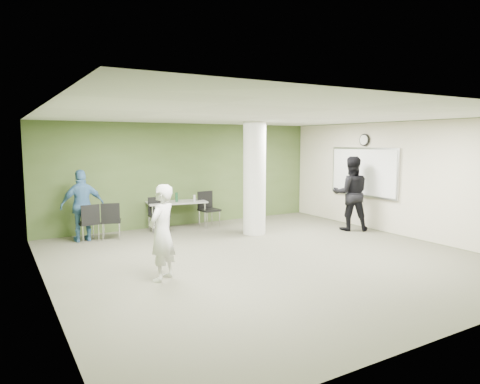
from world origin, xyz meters
TOP-DOWN VIEW (x-y plane):
  - floor at (0.00, 0.00)m, footprint 8.00×8.00m
  - ceiling at (0.00, 0.00)m, footprint 8.00×8.00m
  - wall_back at (0.00, 4.00)m, footprint 8.00×2.80m
  - wall_left at (-4.00, 0.00)m, footprint 0.02×8.00m
  - wall_right_cream at (4.00, 0.00)m, footprint 0.02×8.00m
  - column at (1.00, 2.00)m, footprint 0.56×0.56m
  - whiteboard at (3.92, 1.20)m, footprint 0.05×2.30m
  - wall_clock at (3.92, 1.20)m, footprint 0.06×0.32m
  - folding_table at (-0.45, 3.54)m, footprint 1.62×0.89m
  - wastebasket at (-1.02, 3.42)m, footprint 0.27×0.27m
  - chair_back_left at (-2.76, 3.18)m, footprint 0.49×0.49m
  - chair_back_right at (-2.28, 3.12)m, footprint 0.55×0.55m
  - chair_table_left at (-1.03, 3.39)m, footprint 0.45×0.45m
  - chair_table_right at (0.39, 3.40)m, footprint 0.52×0.52m
  - woman_white at (-2.26, -0.29)m, footprint 0.70×0.66m
  - man_black at (3.40, 1.10)m, footprint 1.18×1.12m
  - man_blue at (-2.86, 3.32)m, footprint 1.00×0.45m

SIDE VIEW (x-z plane):
  - floor at x=0.00m, z-range 0.00..0.00m
  - wastebasket at x=-1.02m, z-range 0.00..0.32m
  - chair_back_left at x=-2.76m, z-range 0.07..0.95m
  - chair_back_right at x=-2.28m, z-range 0.07..0.96m
  - chair_table_left at x=-1.03m, z-range 0.07..0.97m
  - chair_table_right at x=0.39m, z-range 0.08..1.04m
  - folding_table at x=-0.45m, z-range 0.19..1.17m
  - woman_white at x=-2.26m, z-range 0.00..1.61m
  - man_blue at x=-2.86m, z-range 0.00..1.67m
  - man_black at x=3.40m, z-range 0.00..1.93m
  - wall_back at x=0.00m, z-range 1.39..1.41m
  - wall_left at x=-4.00m, z-range 0.00..2.80m
  - wall_right_cream at x=4.00m, z-range 0.00..2.80m
  - column at x=1.00m, z-range 0.00..2.80m
  - whiteboard at x=3.92m, z-range 0.85..2.15m
  - wall_clock at x=3.92m, z-range 2.19..2.51m
  - ceiling at x=0.00m, z-range 2.80..2.80m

